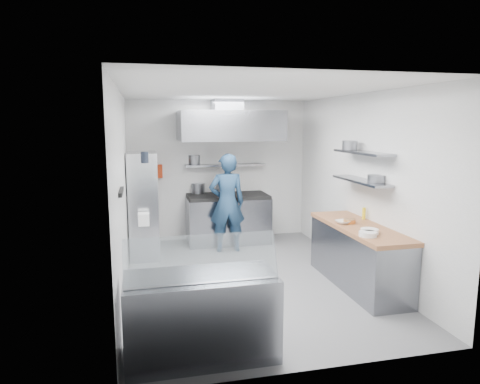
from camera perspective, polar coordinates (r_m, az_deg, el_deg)
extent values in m
plane|color=slate|center=(6.64, 1.19, -11.52)|extent=(5.00, 5.00, 0.00)
plane|color=silver|center=(6.24, 1.27, 13.33)|extent=(5.00, 5.00, 0.00)
cube|color=white|center=(8.71, -2.81, 2.90)|extent=(3.60, 2.80, 0.02)
cube|color=white|center=(3.96, 10.18, -4.77)|extent=(3.60, 2.80, 0.02)
cube|color=white|center=(6.11, -15.38, -0.08)|extent=(2.80, 5.00, 0.02)
cube|color=white|center=(6.95, 15.77, 0.99)|extent=(2.80, 5.00, 0.02)
cube|color=gray|center=(8.50, -1.62, -3.75)|extent=(1.60, 0.80, 0.90)
cube|color=black|center=(8.41, -1.63, -0.55)|extent=(1.57, 0.78, 0.06)
cylinder|color=slate|center=(8.60, -5.62, 0.50)|extent=(0.27, 0.27, 0.20)
cylinder|color=slate|center=(8.38, -1.97, 0.45)|extent=(0.38, 0.38, 0.24)
cube|color=gray|center=(8.56, -1.97, 3.60)|extent=(1.60, 0.30, 0.04)
cylinder|color=slate|center=(8.66, -6.16, 4.35)|extent=(0.25, 0.25, 0.18)
cube|color=gray|center=(8.12, -1.43, 8.82)|extent=(1.90, 1.15, 0.55)
cube|color=slate|center=(8.34, -1.76, 11.43)|extent=(0.55, 0.55, 0.24)
cube|color=#AC2C0D|center=(8.52, -11.05, 2.74)|extent=(0.22, 0.10, 0.26)
imported|color=navy|center=(7.82, -1.74, -1.47)|extent=(0.66, 0.44, 1.81)
cube|color=silver|center=(7.73, -12.78, -1.68)|extent=(0.50, 0.90, 1.85)
cube|color=white|center=(7.16, -12.72, -3.54)|extent=(0.18, 0.22, 0.20)
cube|color=yellow|center=(7.42, -12.87, 0.81)|extent=(0.13, 0.17, 0.15)
cylinder|color=black|center=(7.11, -12.60, 4.53)|extent=(0.12, 0.12, 0.18)
cube|color=black|center=(5.19, -15.55, 0.02)|extent=(0.04, 0.55, 0.05)
cube|color=gray|center=(6.50, 15.45, -8.43)|extent=(0.62, 2.00, 0.84)
cube|color=#996A40|center=(6.38, 15.62, -4.56)|extent=(0.65, 2.04, 0.06)
cylinder|color=white|center=(5.79, 16.68, -5.38)|extent=(0.23, 0.23, 0.06)
cylinder|color=white|center=(5.95, 16.87, -5.01)|extent=(0.23, 0.23, 0.06)
cylinder|color=#CA7D39|center=(6.46, 14.39, -3.79)|extent=(0.18, 0.18, 0.06)
cylinder|color=yellow|center=(6.78, 16.19, -2.75)|extent=(0.05, 0.05, 0.18)
imported|color=white|center=(6.40, 13.55, -3.92)|extent=(0.23, 0.23, 0.05)
cube|color=gray|center=(6.60, 15.84, 1.45)|extent=(0.30, 1.30, 0.04)
cube|color=gray|center=(6.56, 16.00, 5.08)|extent=(0.30, 1.30, 0.04)
cylinder|color=slate|center=(6.37, 17.72, 1.73)|extent=(0.25, 0.25, 0.10)
cylinder|color=slate|center=(6.86, 14.43, 6.06)|extent=(0.23, 0.23, 0.14)
cube|color=gray|center=(4.49, -5.19, -16.17)|extent=(1.50, 0.70, 0.85)
cube|color=silver|center=(4.14, -5.09, -8.78)|extent=(1.47, 0.19, 0.42)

